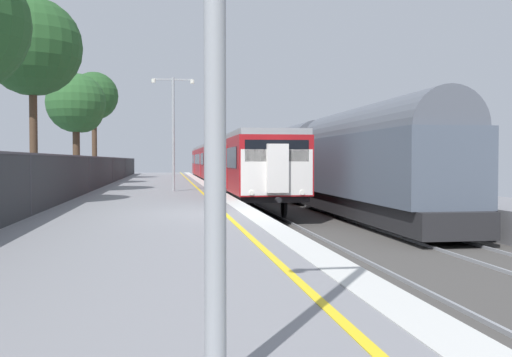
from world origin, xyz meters
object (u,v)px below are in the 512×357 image
at_px(commuter_train_at_platform, 224,163).
at_px(platform_lamp_mid, 173,124).
at_px(signal_gantry, 212,133).
at_px(background_tree_left, 34,49).
at_px(background_tree_centre, 78,106).
at_px(background_tree_back, 93,98).
at_px(freight_train_adjacent_track, 321,160).

distance_m(commuter_train_at_platform, platform_lamp_mid, 14.15).
height_order(signal_gantry, platform_lamp_mid, platform_lamp_mid).
xyz_separation_m(background_tree_left, background_tree_centre, (0.34, 10.29, -1.52)).
bearing_deg(background_tree_centre, platform_lamp_mid, -58.60).
relative_size(signal_gantry, background_tree_back, 0.58).
xyz_separation_m(platform_lamp_mid, background_tree_left, (-6.02, -0.97, 3.14)).
xyz_separation_m(commuter_train_at_platform, background_tree_left, (-9.73, -14.49, 5.05)).
bearing_deg(commuter_train_at_platform, freight_train_adjacent_track, -70.64).
distance_m(freight_train_adjacent_track, background_tree_left, 14.88).
height_order(freight_train_adjacent_track, background_tree_left, background_tree_left).
relative_size(platform_lamp_mid, background_tree_centre, 0.79).
bearing_deg(signal_gantry, platform_lamp_mid, -112.37).
height_order(background_tree_left, background_tree_centre, background_tree_left).
xyz_separation_m(background_tree_centre, background_tree_back, (-0.32, 10.32, 1.57)).
bearing_deg(freight_train_adjacent_track, background_tree_centre, 151.77).
distance_m(signal_gantry, background_tree_left, 10.97).
distance_m(background_tree_left, background_tree_back, 20.60).
height_order(commuter_train_at_platform, background_tree_left, background_tree_left).
height_order(freight_train_adjacent_track, background_tree_centre, background_tree_centre).
bearing_deg(signal_gantry, freight_train_adjacent_track, -31.29).
height_order(platform_lamp_mid, background_tree_back, background_tree_back).
bearing_deg(background_tree_centre, signal_gantry, -26.00).
height_order(freight_train_adjacent_track, background_tree_back, background_tree_back).
xyz_separation_m(freight_train_adjacent_track, signal_gantry, (-5.47, 3.33, 1.52)).
xyz_separation_m(background_tree_left, background_tree_back, (0.01, 20.60, 0.05)).
xyz_separation_m(commuter_train_at_platform, signal_gantry, (-1.47, -8.07, 1.75)).
distance_m(commuter_train_at_platform, signal_gantry, 8.39).
xyz_separation_m(platform_lamp_mid, background_tree_back, (-6.01, 19.64, 3.19)).
relative_size(freight_train_adjacent_track, platform_lamp_mid, 5.62).
distance_m(background_tree_left, background_tree_centre, 10.40).
bearing_deg(commuter_train_at_platform, background_tree_back, 147.82).
distance_m(signal_gantry, background_tree_centre, 9.00).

